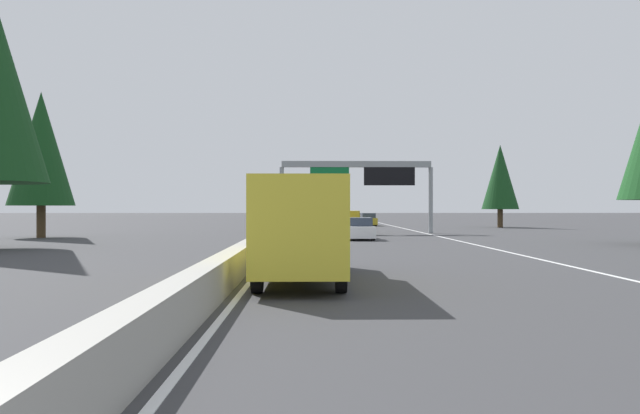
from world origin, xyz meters
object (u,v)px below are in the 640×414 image
object	(u,v)px
sedan_distant_b	(368,220)
sedan_mid_right	(345,215)
sign_gantry_overhead	(359,176)
conifer_right_mid	(500,177)
conifer_left_near	(41,149)
sedan_mid_left	(359,229)
minivan_far_right	(306,218)
pickup_far_center	(348,222)
box_truck_far_left	(301,226)

from	to	relation	value
sedan_distant_b	sedan_mid_right	bearing A→B (deg)	-0.12
sign_gantry_overhead	sedan_distant_b	size ratio (longest dim) A/B	2.88
sedan_mid_right	sedan_distant_b	xyz separation A→B (m)	(-47.49, 0.10, 0.00)
sign_gantry_overhead	conifer_right_mid	xyz separation A→B (m)	(14.54, -16.32, 0.62)
sedan_mid_right	conifer_left_near	xyz separation A→B (m)	(-74.63, 25.90, 5.61)
sedan_mid_left	sedan_mid_right	distance (m)	77.38
sign_gantry_overhead	minivan_far_right	bearing A→B (deg)	14.22
sign_gantry_overhead	pickup_far_center	size ratio (longest dim) A/B	2.26
sedan_mid_right	pickup_far_center	size ratio (longest dim) A/B	0.79
box_truck_far_left	sedan_distant_b	world-z (taller)	box_truck_far_left
sign_gantry_overhead	pickup_far_center	world-z (taller)	sign_gantry_overhead
sign_gantry_overhead	sedan_mid_left	distance (m)	10.26
sign_gantry_overhead	conifer_left_near	distance (m)	24.07
minivan_far_right	sedan_mid_right	bearing A→B (deg)	-8.22
sedan_mid_left	pickup_far_center	size ratio (longest dim) A/B	0.79
sedan_mid_left	minivan_far_right	xyz separation A→B (m)	(26.91, 3.73, 0.27)
pickup_far_center	sign_gantry_overhead	bearing A→B (deg)	-90.02
minivan_far_right	conifer_right_mid	world-z (taller)	conifer_right_mid
sedan_distant_b	pickup_far_center	size ratio (longest dim) A/B	0.79
sign_gantry_overhead	box_truck_far_left	bearing A→B (deg)	172.36
minivan_far_right	box_truck_far_left	bearing A→B (deg)	-179.87
sign_gantry_overhead	conifer_left_near	world-z (taller)	conifer_left_near
sedan_distant_b	conifer_left_near	distance (m)	37.86
pickup_far_center	conifer_right_mid	world-z (taller)	conifer_right_mid
sedan_mid_left	sedan_distant_b	bearing A→B (deg)	-6.61
sign_gantry_overhead	conifer_right_mid	size ratio (longest dim) A/B	1.44
box_truck_far_left	sedan_distant_b	distance (m)	53.13
sedan_mid_left	minivan_far_right	world-z (taller)	minivan_far_right
sedan_mid_right	conifer_left_near	bearing A→B (deg)	160.86
sedan_mid_right	sedan_mid_left	bearing A→B (deg)	177.37
sedan_distant_b	pickup_far_center	bearing A→B (deg)	170.01
minivan_far_right	pickup_far_center	bearing A→B (deg)	-168.43
box_truck_far_left	sedan_mid_left	bearing A→B (deg)	-9.00
conifer_left_near	sedan_mid_right	bearing A→B (deg)	-19.14
sedan_distant_b	conifer_left_near	world-z (taller)	conifer_left_near
box_truck_far_left	minivan_far_right	world-z (taller)	box_truck_far_left
sedan_mid_left	conifer_right_mid	xyz separation A→B (m)	(23.94, -17.02, 4.68)
sedan_mid_right	sedan_distant_b	size ratio (longest dim) A/B	1.00
sedan_mid_right	conifer_left_near	world-z (taller)	conifer_left_near
minivan_far_right	conifer_right_mid	distance (m)	21.42
sign_gantry_overhead	pickup_far_center	bearing A→B (deg)	89.98
box_truck_far_left	sedan_mid_left	distance (m)	23.15
box_truck_far_left	conifer_left_near	size ratio (longest dim) A/B	0.82
sign_gantry_overhead	sedan_mid_right	bearing A→B (deg)	-2.40
box_truck_far_left	sign_gantry_overhead	bearing A→B (deg)	-7.64
sign_gantry_overhead	conifer_left_near	xyz separation A→B (m)	(-6.74, 23.06, 1.55)
sedan_distant_b	conifer_left_near	size ratio (longest dim) A/B	0.43
pickup_far_center	sedan_mid_right	bearing A→B (deg)	-3.12
sedan_distant_b	pickup_far_center	distance (m)	20.72
box_truck_far_left	conifer_right_mid	distance (m)	51.27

